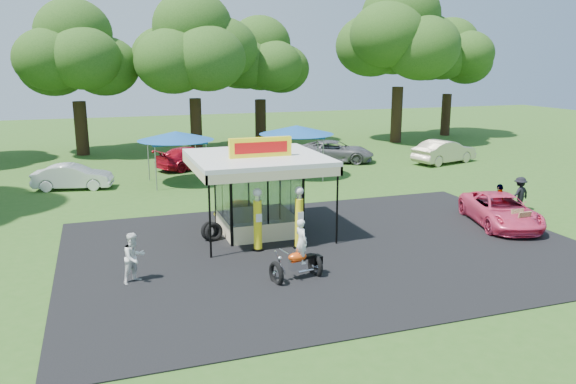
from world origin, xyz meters
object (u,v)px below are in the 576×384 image
object	(u,v)px
spectator_east_b	(499,202)
spectator_east_a	(520,194)
bg_car_d	(335,151)
gas_pump_right	(299,219)
a_frame_sign	(520,223)
kiosk_car	(245,209)
spectator_west	(134,258)
pink_sedan	(501,210)
gas_station_kiosk	(258,192)
motorcycle	(300,255)
bg_car_b	(192,158)
bg_car_e	(444,152)
tent_east	(296,130)
tent_west	(176,136)
gas_pump_left	(258,221)
bg_car_a	(73,177)

from	to	relation	value
spectator_east_b	spectator_east_a	bearing A→B (deg)	-163.21
bg_car_d	gas_pump_right	bearing A→B (deg)	179.60
bg_car_d	spectator_east_a	bearing A→B (deg)	-141.62
a_frame_sign	kiosk_car	distance (m)	12.04
a_frame_sign	spectator_west	bearing A→B (deg)	-179.47
pink_sedan	spectator_east_b	xyz separation A→B (m)	(0.45, 0.69, 0.16)
gas_station_kiosk	motorcycle	xyz separation A→B (m)	(-0.10, -5.48, -0.94)
bg_car_b	bg_car_e	size ratio (longest dim) A/B	1.01
kiosk_car	tent_east	size ratio (longest dim) A/B	0.60
tent_west	bg_car_d	bearing A→B (deg)	17.28
motorcycle	spectator_east_a	world-z (taller)	motorcycle
a_frame_sign	bg_car_b	world-z (taller)	bg_car_b
spectator_east_b	bg_car_b	world-z (taller)	spectator_east_b
motorcycle	bg_car_b	distance (m)	21.16
pink_sedan	kiosk_car	bearing A→B (deg)	172.46
kiosk_car	tent_west	world-z (taller)	tent_west
spectator_west	a_frame_sign	bearing A→B (deg)	-33.39
kiosk_car	spectator_east_a	bearing A→B (deg)	-102.26
gas_pump_left	spectator_east_b	distance (m)	11.70
gas_station_kiosk	bg_car_b	size ratio (longest dim) A/B	1.05
gas_station_kiosk	spectator_east_a	world-z (taller)	gas_station_kiosk
spectator_east_a	bg_car_d	distance (m)	15.85
a_frame_sign	tent_west	world-z (taller)	tent_west
spectator_east_a	tent_west	distance (m)	19.21
bg_car_a	spectator_west	bearing A→B (deg)	-160.37
gas_pump_right	spectator_east_b	size ratio (longest dim) A/B	1.45
spectator_west	tent_west	distance (m)	15.73
gas_pump_right	tent_west	xyz separation A→B (m)	(-2.80, 13.73, 1.65)
gas_pump_left	motorcycle	world-z (taller)	gas_pump_left
kiosk_car	bg_car_a	world-z (taller)	bg_car_a
gas_station_kiosk	bg_car_e	distance (m)	21.03
motorcycle	tent_east	xyz separation A→B (m)	(5.70, 16.23, 2.12)
pink_sedan	bg_car_b	bearing A→B (deg)	136.98
gas_station_kiosk	tent_east	xyz separation A→B (m)	(5.59, 10.75, 1.18)
gas_pump_right	tent_east	distance (m)	14.19
gas_pump_left	pink_sedan	distance (m)	11.24
spectator_east_a	bg_car_d	bearing A→B (deg)	-89.00
spectator_west	bg_car_e	distance (m)	27.72
a_frame_sign	bg_car_a	world-z (taller)	bg_car_a
bg_car_a	bg_car_b	world-z (taller)	bg_car_b
pink_sedan	bg_car_d	world-z (taller)	bg_car_d
motorcycle	a_frame_sign	world-z (taller)	motorcycle
tent_east	a_frame_sign	bearing A→B (deg)	-72.27
bg_car_b	tent_east	xyz separation A→B (m)	(5.82, -4.93, 2.22)
a_frame_sign	tent_east	world-z (taller)	tent_east
gas_pump_right	tent_west	bearing A→B (deg)	101.51
gas_pump_left	tent_west	distance (m)	13.62
tent_east	kiosk_car	bearing A→B (deg)	-123.21
bg_car_d	bg_car_b	bearing A→B (deg)	112.97
bg_car_a	bg_car_b	bearing A→B (deg)	-50.33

